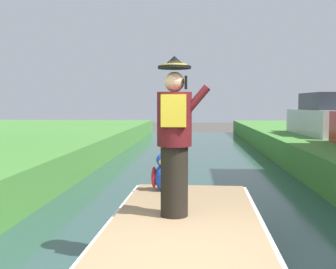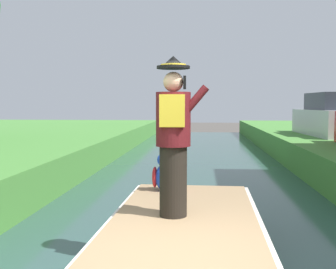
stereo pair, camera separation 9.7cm
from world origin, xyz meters
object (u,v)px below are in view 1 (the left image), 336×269
boat (185,246)px  parrot_plush (163,174)px  person_pirate (175,137)px  parked_car_silver (327,117)px

boat → parrot_plush: bearing=103.7°
person_pirate → parrot_plush: bearing=114.3°
person_pirate → parked_car_silver: size_ratio=0.45×
person_pirate → parked_car_silver: 11.28m
boat → parked_car_silver: parked_car_silver is taller
boat → person_pirate: 1.25m
boat → parked_car_silver: bearing=64.9°
person_pirate → parrot_plush: person_pirate is taller
person_pirate → parked_car_silver: (4.94, 10.14, -0.11)m
parrot_plush → boat: bearing=-76.3°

